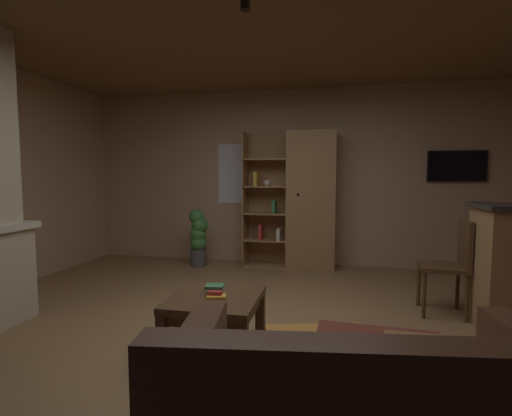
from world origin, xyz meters
TOP-DOWN VIEW (x-y plane):
  - floor at (0.00, 0.00)m, footprint 6.18×5.67m
  - wall_back at (0.00, 2.86)m, footprint 6.30×0.06m
  - ceiling at (0.00, 0.00)m, footprint 6.18×5.67m
  - window_pane_back at (-0.79, 2.83)m, footprint 0.64×0.01m
  - bookshelf_cabinet at (0.27, 2.59)m, footprint 1.33×0.41m
  - coffee_table at (-0.17, -0.26)m, footprint 0.64×0.68m
  - table_book_0 at (-0.15, -0.30)m, footprint 0.16×0.14m
  - table_book_1 at (-0.16, -0.28)m, footprint 0.11×0.09m
  - table_book_2 at (-0.19, -0.22)m, footprint 0.15×0.13m
  - dining_chair at (1.79, 0.99)m, footprint 0.45×0.45m
  - potted_floor_plant at (-1.28, 2.36)m, footprint 0.28×0.26m
  - wall_mounted_tv at (2.33, 2.80)m, footprint 0.76×0.06m
  - track_light_spot_1 at (0.03, -0.14)m, footprint 0.07×0.07m

SIDE VIEW (x-z plane):
  - floor at x=0.00m, z-range -0.02..0.00m
  - coffee_table at x=-0.17m, z-range 0.14..0.58m
  - potted_floor_plant at x=-1.28m, z-range 0.02..0.88m
  - table_book_0 at x=-0.15m, z-range 0.45..0.47m
  - table_book_1 at x=-0.16m, z-range 0.47..0.50m
  - table_book_2 at x=-0.19m, z-range 0.50..0.52m
  - dining_chair at x=1.79m, z-range 0.07..0.99m
  - bookshelf_cabinet at x=0.27m, z-range -0.01..1.96m
  - wall_back at x=0.00m, z-range 0.00..2.63m
  - window_pane_back at x=-0.79m, z-range 0.92..1.84m
  - wall_mounted_tv at x=2.33m, z-range 1.26..1.69m
  - track_light_spot_1 at x=0.03m, z-range 2.51..2.60m
  - ceiling at x=0.00m, z-range 2.63..2.65m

